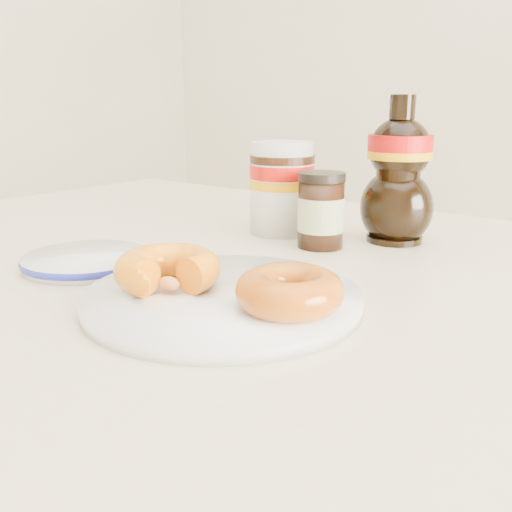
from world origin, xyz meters
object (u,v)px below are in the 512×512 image
Objects in this scene: plate at (223,298)px; blue_rim_saucer at (87,260)px; nutella_jar at (282,184)px; syrup_bottle at (398,170)px; donut_bitten at (168,269)px; dark_jar at (321,211)px; dining_table at (287,349)px; donut_whole at (290,291)px.

blue_rim_saucer is at bearing 179.42° from plate.
syrup_bottle is at bearing 17.52° from nutella_jar.
dark_jar is at bearing 91.28° from donut_bitten.
plate reaches higher than dining_table.
plate is 1.35× the size of syrup_bottle.
blue_rim_saucer is (-0.20, -0.10, 0.09)m from dining_table.
nutella_jar is (-0.08, 0.29, 0.04)m from donut_bitten.
donut_bitten is at bearing -8.44° from blue_rim_saucer.
dining_table is 0.14m from plate.
nutella_jar is at bearing 126.68° from dining_table.
dark_jar is (-0.06, -0.08, -0.05)m from syrup_bottle.
donut_bitten is at bearing -101.67° from syrup_bottle.
syrup_bottle reaches higher than blue_rim_saucer.
donut_whole is 0.95× the size of dark_jar.
syrup_bottle is (0.07, 0.34, 0.06)m from donut_bitten.
dark_jar is (-0.04, 0.13, 0.13)m from dining_table.
dining_table is 0.18m from donut_bitten.
donut_whole is 0.26m from dark_jar.
dining_table is at bearing 72.82° from donut_bitten.
donut_whole is at bearing -0.53° from plate.
nutella_jar is (-0.13, 0.27, 0.06)m from plate.
dining_table is at bearing 124.66° from donut_whole.
donut_bitten is at bearing -91.82° from dark_jar.
nutella_jar is (-0.20, 0.27, 0.04)m from donut_whole.
plate is 0.24m from dark_jar.
donut_bitten reaches higher than donut_whole.
blue_rim_saucer reaches higher than plate.
plate is at bearing -65.38° from nutella_jar.
donut_whole is 0.34m from nutella_jar.
plate is 0.06m from donut_bitten.
blue_rim_saucer is at bearing -124.99° from syrup_bottle.
dining_table is at bearing -53.32° from nutella_jar.
donut_bitten is at bearing -156.82° from plate.
plate is at bearing -80.40° from dark_jar.
donut_bitten is 0.69× the size of blue_rim_saucer.
dining_table is 5.54× the size of plate.
dining_table is 15.56× the size of donut_whole.
donut_whole is 0.63× the size of blue_rim_saucer.
blue_rim_saucer is (-0.15, 0.02, -0.02)m from donut_bitten.
donut_whole is at bearing -81.00° from syrup_bottle.
dark_jar is (0.09, -0.04, -0.02)m from nutella_jar.
donut_bitten is (-0.05, -0.13, 0.11)m from dining_table.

